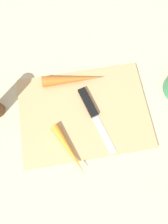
{
  "coord_description": "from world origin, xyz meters",
  "views": [
    {
      "loc": [
        0.03,
        0.17,
        0.56
      ],
      "look_at": [
        0.0,
        0.0,
        0.01
      ],
      "focal_mm": 32.84,
      "sensor_mm": 36.0,
      "label": 1
    }
  ],
  "objects_px": {
    "cutting_board": "(84,113)",
    "carrot_long": "(73,79)",
    "knife": "(90,106)",
    "carrot_short": "(69,150)"
  },
  "relations": [
    {
      "from": "cutting_board",
      "to": "carrot_long",
      "type": "distance_m",
      "value": 0.1
    },
    {
      "from": "carrot_short",
      "to": "knife",
      "type": "bearing_deg",
      "value": 121.63
    },
    {
      "from": "cutting_board",
      "to": "carrot_long",
      "type": "height_order",
      "value": "carrot_long"
    },
    {
      "from": "knife",
      "to": "cutting_board",
      "type": "bearing_deg",
      "value": -74.34
    },
    {
      "from": "carrot_long",
      "to": "knife",
      "type": "bearing_deg",
      "value": -63.94
    },
    {
      "from": "carrot_long",
      "to": "cutting_board",
      "type": "bearing_deg",
      "value": -76.78
    },
    {
      "from": "knife",
      "to": "carrot_short",
      "type": "distance_m",
      "value": 0.13
    },
    {
      "from": "carrot_short",
      "to": "carrot_long",
      "type": "bearing_deg",
      "value": 143.98
    },
    {
      "from": "knife",
      "to": "carrot_long",
      "type": "bearing_deg",
      "value": -174.37
    },
    {
      "from": "carrot_long",
      "to": "carrot_short",
      "type": "relative_size",
      "value": 1.18
    }
  ]
}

